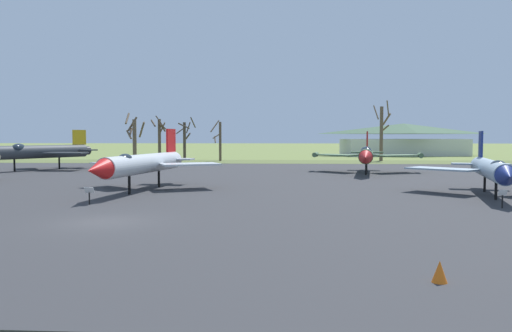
{
  "coord_description": "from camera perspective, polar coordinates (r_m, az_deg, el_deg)",
  "views": [
    {
      "loc": [
        8.29,
        -22.31,
        3.91
      ],
      "look_at": [
        5.78,
        18.75,
        1.56
      ],
      "focal_mm": 35.34,
      "sensor_mm": 36.0,
      "label": 1
    }
  ],
  "objects": [
    {
      "name": "ground_plane",
      "position": [
        24.12,
        -16.75,
        -6.2
      ],
      "size": [
        600.0,
        600.0,
        0.0
      ],
      "primitive_type": "plane",
      "color": "olive"
    },
    {
      "name": "bare_tree_center",
      "position": [
        84.93,
        -8.02,
        3.13
      ],
      "size": [
        3.12,
        3.07,
        7.22
      ],
      "color": "#42382D",
      "rests_on": "ground"
    },
    {
      "name": "asphalt_apron",
      "position": [
        42.45,
        -7.78,
        -2.01
      ],
      "size": [
        88.55,
        63.79,
        0.05
      ],
      "primitive_type": "cube",
      "color": "#333335",
      "rests_on": "ground"
    },
    {
      "name": "bare_tree_far_right",
      "position": [
        84.72,
        14.06,
        3.88
      ],
      "size": [
        2.74,
        2.78,
        9.84
      ],
      "color": "brown",
      "rests_on": "ground"
    },
    {
      "name": "bare_tree_far_left",
      "position": [
        84.3,
        -13.63,
        3.3
      ],
      "size": [
        3.33,
        3.3,
        7.91
      ],
      "color": "brown",
      "rests_on": "ground"
    },
    {
      "name": "bare_tree_right_of_center",
      "position": [
        82.0,
        -4.17,
        2.95
      ],
      "size": [
        1.8,
        2.63,
        6.72
      ],
      "color": "brown",
      "rests_on": "ground"
    },
    {
      "name": "jet_fighter_front_right",
      "position": [
        37.04,
        -12.7,
        0.29
      ],
      "size": [
        10.57,
        14.8,
        4.6
      ],
      "color": "silver",
      "rests_on": "ground"
    },
    {
      "name": "info_placard_rear_center",
      "position": [
        30.54,
        26.12,
        -3.22
      ],
      "size": [
        0.46,
        0.18,
        1.06
      ],
      "color": "black",
      "rests_on": "ground"
    },
    {
      "name": "jet_fighter_front_left",
      "position": [
        55.03,
        12.39,
        1.28
      ],
      "size": [
        12.2,
        14.75,
        4.6
      ],
      "color": "#4C6B47",
      "rests_on": "ground"
    },
    {
      "name": "jet_fighter_rear_right",
      "position": [
        63.85,
        -23.88,
        1.5
      ],
      "size": [
        10.55,
        15.4,
        4.85
      ],
      "color": "#33383D",
      "rests_on": "ground"
    },
    {
      "name": "info_placard_front_right",
      "position": [
        30.41,
        -18.35,
        -3.03
      ],
      "size": [
        0.54,
        0.24,
        1.06
      ],
      "color": "black",
      "rests_on": "ground"
    },
    {
      "name": "jet_fighter_rear_center",
      "position": [
        36.46,
        25.04,
        -0.31
      ],
      "size": [
        10.66,
        12.7,
        4.38
      ],
      "color": "#8EA3B2",
      "rests_on": "ground"
    },
    {
      "name": "grass_verge_strip",
      "position": [
        79.87,
        -2.46,
        0.49
      ],
      "size": [
        148.55,
        12.0,
        0.06
      ],
      "primitive_type": "cube",
      "color": "#596535",
      "rests_on": "ground"
    },
    {
      "name": "traffic_cone",
      "position": [
        14.52,
        20.07,
        -11.25
      ],
      "size": [
        0.45,
        0.45,
        0.64
      ],
      "primitive_type": "cone",
      "color": "orange",
      "rests_on": "ground"
    },
    {
      "name": "bare_tree_left_of_center",
      "position": [
        84.45,
        -10.87,
        3.26
      ],
      "size": [
        2.69,
        2.53,
        7.46
      ],
      "color": "brown",
      "rests_on": "ground"
    },
    {
      "name": "visitor_building",
      "position": [
        111.0,
        16.37,
        2.87
      ],
      "size": [
        27.58,
        13.9,
        6.82
      ],
      "color": "beige",
      "rests_on": "ground"
    }
  ]
}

